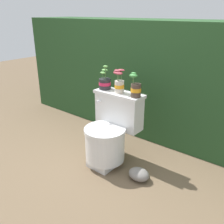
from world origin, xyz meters
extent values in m
plane|color=brown|center=(0.00, 0.00, 0.00)|extent=(12.00, 12.00, 0.00)
cube|color=#234723|center=(0.00, 1.04, 0.67)|extent=(3.87, 0.74, 1.35)
cube|color=silver|center=(0.05, -0.02, 0.03)|extent=(0.24, 0.30, 0.07)
cylinder|color=silver|center=(0.05, -0.02, 0.21)|extent=(0.38, 0.38, 0.30)
cylinder|color=silver|center=(0.05, -0.02, 0.38)|extent=(0.40, 0.40, 0.04)
cube|color=silver|center=(0.05, 0.20, 0.51)|extent=(0.48, 0.17, 0.33)
cube|color=silver|center=(0.05, 0.20, 0.69)|extent=(0.51, 0.19, 0.03)
cylinder|color=silver|center=(-0.12, 0.09, 0.61)|extent=(0.02, 0.05, 0.02)
cylinder|color=#262628|center=(-0.13, 0.20, 0.76)|extent=(0.12, 0.12, 0.10)
cylinder|color=#D1234C|center=(-0.13, 0.20, 0.76)|extent=(0.12, 0.12, 0.03)
cylinder|color=#332319|center=(-0.13, 0.20, 0.80)|extent=(0.11, 0.11, 0.01)
cylinder|color=#4C753D|center=(-0.12, 0.20, 0.87)|extent=(0.01, 0.01, 0.12)
ellipsoid|color=#569342|center=(-0.12, 0.20, 0.93)|extent=(0.05, 0.04, 0.02)
cylinder|color=#4C753D|center=(-0.16, 0.23, 0.84)|extent=(0.01, 0.01, 0.07)
ellipsoid|color=#569342|center=(-0.16, 0.23, 0.89)|extent=(0.07, 0.05, 0.02)
cylinder|color=#4C753D|center=(-0.15, 0.19, 0.83)|extent=(0.01, 0.01, 0.05)
ellipsoid|color=#569342|center=(-0.15, 0.19, 0.87)|extent=(0.06, 0.04, 0.02)
cylinder|color=beige|center=(0.06, 0.20, 0.76)|extent=(0.09, 0.09, 0.12)
cylinder|color=orange|center=(0.06, 0.20, 0.77)|extent=(0.09, 0.09, 0.04)
cylinder|color=#332319|center=(0.06, 0.20, 0.81)|extent=(0.08, 0.08, 0.01)
cylinder|color=#4C753D|center=(0.06, 0.18, 0.85)|extent=(0.01, 0.01, 0.07)
ellipsoid|color=#93333D|center=(0.06, 0.18, 0.90)|extent=(0.08, 0.06, 0.02)
cylinder|color=#4C753D|center=(0.03, 0.20, 0.85)|extent=(0.01, 0.01, 0.06)
ellipsoid|color=#93333D|center=(0.03, 0.20, 0.89)|extent=(0.09, 0.07, 0.03)
cylinder|color=#4C753D|center=(0.06, 0.22, 0.87)|extent=(0.01, 0.01, 0.09)
ellipsoid|color=#93333D|center=(0.06, 0.22, 0.92)|extent=(0.07, 0.05, 0.02)
cylinder|color=#4C753D|center=(0.03, 0.20, 0.86)|extent=(0.01, 0.01, 0.09)
ellipsoid|color=#93333D|center=(0.03, 0.20, 0.91)|extent=(0.07, 0.05, 0.02)
cylinder|color=#47382D|center=(0.25, 0.19, 0.77)|extent=(0.09, 0.09, 0.12)
cylinder|color=orange|center=(0.25, 0.19, 0.77)|extent=(0.10, 0.10, 0.04)
cylinder|color=#332319|center=(0.25, 0.19, 0.82)|extent=(0.08, 0.08, 0.01)
cylinder|color=#4C753D|center=(0.22, 0.19, 0.86)|extent=(0.01, 0.01, 0.06)
ellipsoid|color=#387F38|center=(0.22, 0.19, 0.90)|extent=(0.08, 0.06, 0.03)
cylinder|color=#4C753D|center=(0.22, 0.20, 0.87)|extent=(0.01, 0.01, 0.08)
ellipsoid|color=#387F38|center=(0.22, 0.20, 0.92)|extent=(0.05, 0.04, 0.02)
ellipsoid|color=gray|center=(0.45, -0.01, 0.05)|extent=(0.20, 0.16, 0.11)
camera|label=1|loc=(1.44, -1.64, 1.44)|focal=40.00mm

